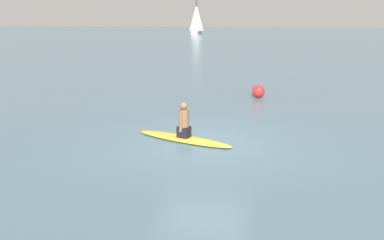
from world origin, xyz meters
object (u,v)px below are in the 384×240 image
(person_paddler, at_px, (184,122))
(buoy_marker, at_px, (258,91))
(surfboard, at_px, (184,139))
(sailboat_near_right, at_px, (196,18))

(person_paddler, xyz_separation_m, buoy_marker, (6.98, -1.73, -0.28))
(surfboard, height_order, person_paddler, person_paddler)
(surfboard, xyz_separation_m, sailboat_near_right, (86.52, 18.66, 3.85))
(person_paddler, bearing_deg, surfboard, -176.59)
(surfboard, height_order, buoy_marker, buoy_marker)
(buoy_marker, bearing_deg, surfboard, 166.10)
(surfboard, relative_size, sailboat_near_right, 0.37)
(sailboat_near_right, bearing_deg, surfboard, -167.42)
(person_paddler, height_order, buoy_marker, person_paddler)
(surfboard, distance_m, buoy_marker, 7.19)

